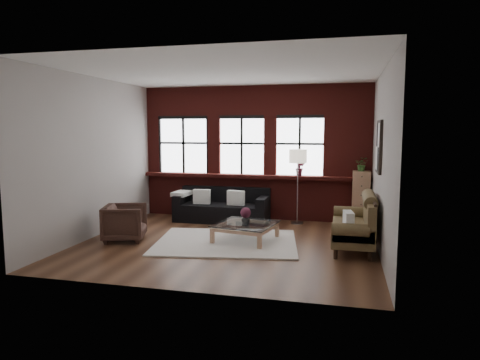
% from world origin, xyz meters
% --- Properties ---
extents(floor, '(5.50, 5.50, 0.00)m').
position_xyz_m(floor, '(0.00, 0.00, 0.00)').
color(floor, '#47291A').
rests_on(floor, ground).
extents(ceiling, '(5.50, 5.50, 0.00)m').
position_xyz_m(ceiling, '(0.00, 0.00, 3.20)').
color(ceiling, white).
rests_on(ceiling, ground).
extents(wall_back, '(5.50, 0.00, 5.50)m').
position_xyz_m(wall_back, '(0.00, 2.50, 1.60)').
color(wall_back, '#A39D98').
rests_on(wall_back, ground).
extents(wall_front, '(5.50, 0.00, 5.50)m').
position_xyz_m(wall_front, '(0.00, -2.50, 1.60)').
color(wall_front, '#A39D98').
rests_on(wall_front, ground).
extents(wall_left, '(0.00, 5.00, 5.00)m').
position_xyz_m(wall_left, '(-2.75, 0.00, 1.60)').
color(wall_left, '#A39D98').
rests_on(wall_left, ground).
extents(wall_right, '(0.00, 5.00, 5.00)m').
position_xyz_m(wall_right, '(2.75, 0.00, 1.60)').
color(wall_right, '#A39D98').
rests_on(wall_right, ground).
extents(brick_backwall, '(5.50, 0.12, 3.20)m').
position_xyz_m(brick_backwall, '(0.00, 2.44, 1.60)').
color(brick_backwall, '#5F1A16').
rests_on(brick_backwall, floor).
extents(sill_ledge, '(5.50, 0.30, 0.08)m').
position_xyz_m(sill_ledge, '(0.00, 2.35, 1.04)').
color(sill_ledge, '#5F1A16').
rests_on(sill_ledge, brick_backwall).
extents(window_left, '(1.38, 0.10, 1.50)m').
position_xyz_m(window_left, '(-1.80, 2.45, 1.75)').
color(window_left, black).
rests_on(window_left, brick_backwall).
extents(window_mid, '(1.38, 0.10, 1.50)m').
position_xyz_m(window_mid, '(-0.30, 2.45, 1.75)').
color(window_mid, black).
rests_on(window_mid, brick_backwall).
extents(window_right, '(1.38, 0.10, 1.50)m').
position_xyz_m(window_right, '(1.10, 2.45, 1.75)').
color(window_right, black).
rests_on(window_right, brick_backwall).
extents(wall_poster, '(0.05, 0.74, 0.94)m').
position_xyz_m(wall_poster, '(2.72, 0.30, 1.85)').
color(wall_poster, black).
rests_on(wall_poster, wall_right).
extents(shag_rug, '(2.93, 2.46, 0.03)m').
position_xyz_m(shag_rug, '(-0.03, 0.03, 0.01)').
color(shag_rug, beige).
rests_on(shag_rug, floor).
extents(dark_sofa, '(2.18, 0.88, 0.79)m').
position_xyz_m(dark_sofa, '(-0.65, 1.90, 0.39)').
color(dark_sofa, black).
rests_on(dark_sofa, floor).
extents(pillow_a, '(0.41, 0.18, 0.34)m').
position_xyz_m(pillow_a, '(-1.12, 1.80, 0.58)').
color(pillow_a, white).
rests_on(pillow_a, dark_sofa).
extents(pillow_b, '(0.42, 0.20, 0.34)m').
position_xyz_m(pillow_b, '(-0.29, 1.80, 0.58)').
color(pillow_b, white).
rests_on(pillow_b, dark_sofa).
extents(vintage_settee, '(0.82, 1.84, 0.98)m').
position_xyz_m(vintage_settee, '(2.30, 0.27, 0.49)').
color(vintage_settee, brown).
rests_on(vintage_settee, floor).
extents(pillow_settee, '(0.20, 0.40, 0.34)m').
position_xyz_m(pillow_settee, '(2.22, -0.30, 0.60)').
color(pillow_settee, white).
rests_on(pillow_settee, vintage_settee).
extents(armchair, '(0.97, 0.96, 0.71)m').
position_xyz_m(armchair, '(-2.00, -0.26, 0.35)').
color(armchair, '#332019').
rests_on(armchair, floor).
extents(coffee_table, '(1.26, 1.26, 0.36)m').
position_xyz_m(coffee_table, '(0.30, 0.24, 0.17)').
color(coffee_table, tan).
rests_on(coffee_table, shag_rug).
extents(vase, '(0.16, 0.16, 0.17)m').
position_xyz_m(vase, '(0.30, 0.24, 0.44)').
color(vase, '#B2B2B2').
rests_on(vase, coffee_table).
extents(flowers, '(0.20, 0.20, 0.20)m').
position_xyz_m(flowers, '(0.30, 0.24, 0.56)').
color(flowers, '#561D30').
rests_on(flowers, vase).
extents(drawer_chest, '(0.38, 0.38, 1.23)m').
position_xyz_m(drawer_chest, '(2.51, 2.19, 0.62)').
color(drawer_chest, tan).
rests_on(drawer_chest, floor).
extents(potted_plant_top, '(0.31, 0.27, 0.31)m').
position_xyz_m(potted_plant_top, '(2.51, 2.19, 1.39)').
color(potted_plant_top, '#2D5923').
rests_on(potted_plant_top, drawer_chest).
extents(floor_lamp, '(0.40, 0.40, 1.86)m').
position_xyz_m(floor_lamp, '(1.10, 2.06, 0.93)').
color(floor_lamp, '#A5A5A8').
rests_on(floor_lamp, floor).
extents(sill_plant, '(0.23, 0.20, 0.40)m').
position_xyz_m(sill_plant, '(1.13, 2.32, 1.28)').
color(sill_plant, '#561D30').
rests_on(sill_plant, sill_ledge).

